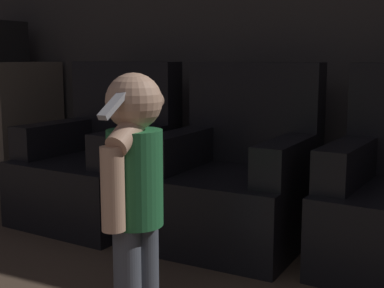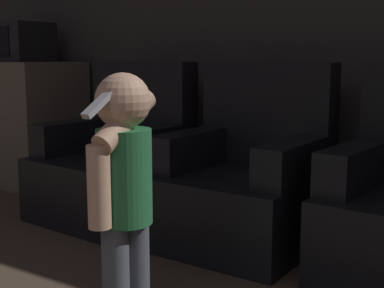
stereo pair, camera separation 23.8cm
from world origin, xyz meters
name	(u,v)px [view 2 (the right image)]	position (x,y,z in m)	size (l,w,h in m)	color
wall_back	(341,5)	(0.00, 4.50, 1.30)	(8.40, 0.05, 2.60)	#33302D
armchair_left	(118,164)	(-1.15, 3.78, 0.33)	(0.84, 0.85, 0.97)	black
armchair_middle	(245,182)	(-0.25, 3.78, 0.33)	(0.80, 0.82, 0.97)	black
person_toddler	(123,177)	(-0.24, 2.75, 0.56)	(0.21, 0.36, 0.94)	#474C56
kitchen_counter	(13,121)	(-2.54, 4.11, 0.48)	(1.12, 0.65, 0.96)	#665B4C
microwave	(18,42)	(-2.42, 4.11, 1.11)	(0.46, 0.39, 0.30)	black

